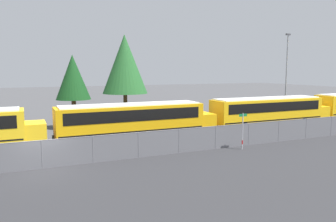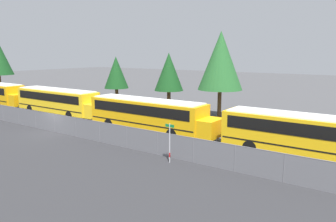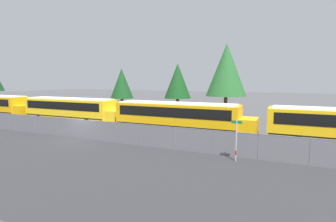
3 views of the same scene
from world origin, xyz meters
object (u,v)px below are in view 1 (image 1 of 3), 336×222
at_px(light_pole, 286,73).
at_px(tree_3, 125,64).
at_px(tree_1, 73,78).
at_px(street_sign, 243,130).
at_px(school_bus_3, 135,119).
at_px(school_bus_4, 270,110).

xyz_separation_m(light_pole, tree_3, (-19.29, 4.28, 0.96)).
bearing_deg(tree_1, street_sign, -54.93).
bearing_deg(light_pole, school_bus_3, -164.87).
bearing_deg(tree_1, tree_3, 15.75).
relative_size(street_sign, tree_3, 0.28).
xyz_separation_m(school_bus_3, tree_1, (-3.63, 8.44, 3.22)).
xyz_separation_m(street_sign, tree_3, (-4.16, 15.91, 5.02)).
distance_m(street_sign, tree_1, 17.81).
distance_m(school_bus_4, tree_3, 16.16).
bearing_deg(school_bus_4, school_bus_3, -179.17).
height_order(school_bus_3, street_sign, school_bus_3).
bearing_deg(tree_1, light_pole, -5.96).
bearing_deg(tree_3, light_pole, -12.50).
bearing_deg(school_bus_4, street_sign, -142.19).
xyz_separation_m(street_sign, light_pole, (15.13, 11.64, 4.06)).
height_order(tree_1, tree_3, tree_3).
bearing_deg(tree_1, school_bus_4, -24.85).
bearing_deg(school_bus_3, street_sign, -42.38).
bearing_deg(light_pole, street_sign, -142.43).
bearing_deg(light_pole, tree_3, 167.50).
bearing_deg(tree_3, street_sign, -75.35).
xyz_separation_m(school_bus_4, tree_1, (-17.78, 8.24, 3.22)).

